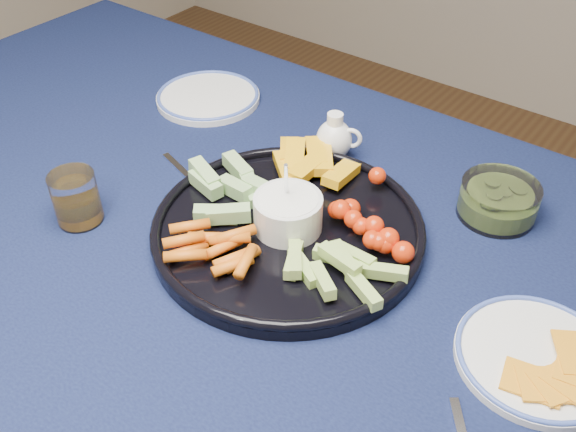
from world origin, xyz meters
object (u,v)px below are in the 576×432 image
Objects in this scene: cheese_plate at (537,355)px; juice_tumbler at (77,201)px; dining_table at (204,277)px; side_plate_extra at (208,97)px; creamer_pitcher at (335,139)px; crudite_platter at (286,224)px; pickle_bowl at (498,202)px.

juice_tumbler is (-0.65, -0.16, 0.03)m from cheese_plate.
side_plate_extra is at bearing 130.66° from dining_table.
crudite_platter is at bearing -74.51° from creamer_pitcher.
pickle_bowl is 0.59m from side_plate_extra.
side_plate_extra reaches higher than dining_table.
dining_table is 8.61× the size of cheese_plate.
side_plate_extra is (-0.26, 0.30, 0.10)m from dining_table.
cheese_plate is 2.39× the size of juice_tumbler.
side_plate_extra is at bearing 103.62° from juice_tumbler.
creamer_pitcher is (0.04, 0.29, 0.12)m from dining_table.
creamer_pitcher reaches higher than side_plate_extra.
creamer_pitcher is 0.72× the size of pickle_bowl.
crudite_platter reaches higher than pickle_bowl.
crudite_platter is 4.68× the size of creamer_pitcher.
juice_tumbler reaches higher than cheese_plate.
crudite_platter is 0.38m from cheese_plate.
pickle_bowl is (0.28, 0.02, -0.01)m from creamer_pitcher.
cheese_plate is at bearing -0.13° from crudite_platter.
side_plate_extra is at bearing 162.83° from cheese_plate.
creamer_pitcher is (-0.06, 0.21, 0.01)m from crudite_platter.
juice_tumbler reaches higher than side_plate_extra.
side_plate_extra is at bearing 147.98° from crudite_platter.
creamer_pitcher is 1.05× the size of juice_tumbler.
side_plate_extra is (-0.30, 0.02, -0.03)m from creamer_pitcher.
cheese_plate reaches higher than side_plate_extra.
pickle_bowl reaches higher than dining_table.
crudite_platter is 1.98× the size of side_plate_extra.
juice_tumbler reaches higher than pickle_bowl.
creamer_pitcher is 0.44× the size of cheese_plate.
juice_tumbler is at bearing -166.41° from cheese_plate.
creamer_pitcher is at bearing 81.23° from dining_table.
cheese_plate is at bearing -57.11° from pickle_bowl.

